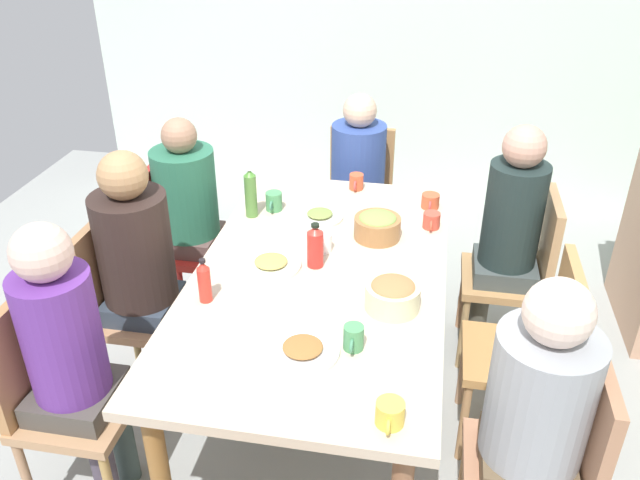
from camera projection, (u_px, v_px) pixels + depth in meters
ground_plane at (320, 409)px, 3.06m from camera, size 5.59×5.59×0.00m
wall_left at (383, 22)px, 4.46m from camera, size 0.12×4.20×2.60m
dining_table at (320, 288)px, 2.72m from camera, size 1.81×1.02×0.77m
chair_0 at (57, 392)px, 2.43m from camera, size 0.40×0.40×0.90m
person_0 at (68, 349)px, 2.31m from camera, size 0.30×0.30×1.23m
chair_1 at (176, 236)px, 3.47m from camera, size 0.40×0.40×0.90m
person_1 at (189, 205)px, 3.35m from camera, size 0.32×0.32×1.17m
chair_2 at (533, 346)px, 2.67m from camera, size 0.40×0.40×0.90m
chair_4 at (359, 195)px, 3.91m from camera, size 0.40×0.40×0.90m
person_4 at (358, 173)px, 3.74m from camera, size 0.31×0.31×1.16m
chair_5 at (521, 269)px, 3.18m from camera, size 0.40×0.40×0.90m
person_5 at (508, 228)px, 3.09m from camera, size 0.30×0.30×1.24m
chair_6 at (551, 460)px, 2.15m from camera, size 0.40×0.40×0.90m
person_6 at (534, 408)px, 2.06m from camera, size 0.33×0.33×1.21m
chair_7 at (127, 301)px, 2.95m from camera, size 0.40×0.40×0.90m
person_7 at (138, 258)px, 2.82m from camera, size 0.32×0.32×1.24m
plate_0 at (303, 350)px, 2.22m from camera, size 0.25×0.25×0.04m
plate_1 at (271, 264)px, 2.70m from camera, size 0.25×0.25×0.04m
plate_2 at (320, 216)px, 3.08m from camera, size 0.22×0.22×0.04m
bowl_0 at (377, 226)px, 2.90m from camera, size 0.21×0.21×0.12m
bowl_1 at (393, 295)px, 2.43m from camera, size 0.21×0.21×0.12m
cup_0 at (431, 221)px, 2.99m from camera, size 0.11×0.08×0.07m
cup_1 at (323, 243)px, 2.81m from camera, size 0.11×0.08×0.08m
cup_2 at (390, 414)px, 1.93m from camera, size 0.12×0.09×0.08m
cup_3 at (430, 201)px, 3.17m from camera, size 0.12×0.09×0.07m
cup_4 at (356, 182)px, 3.35m from camera, size 0.11×0.07×0.08m
cup_5 at (353, 338)px, 2.23m from camera, size 0.11×0.07×0.09m
cup_6 at (274, 201)px, 3.14m from camera, size 0.12×0.08×0.09m
bottle_0 at (204, 282)px, 2.46m from camera, size 0.05×0.05×0.18m
bottle_1 at (315, 246)px, 2.68m from camera, size 0.07×0.07×0.20m
bottle_2 at (251, 193)px, 3.05m from camera, size 0.06×0.06×0.25m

